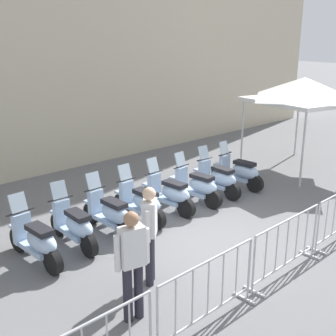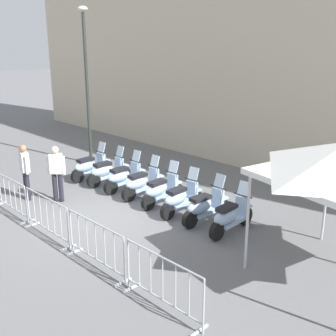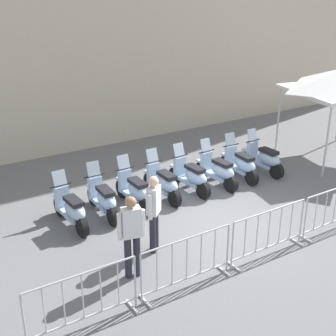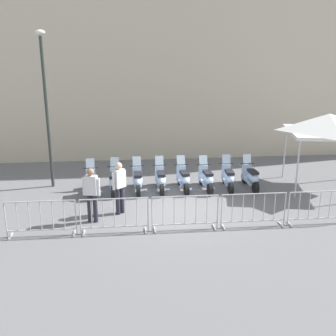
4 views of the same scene
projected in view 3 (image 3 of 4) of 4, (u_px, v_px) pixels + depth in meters
The scene contains 15 objects.
ground_plane at pixel (218, 222), 11.10m from camera, with size 120.00×120.00×0.00m, color slate.
motorcycle_0 at pixel (71, 209), 10.73m from camera, with size 0.75×1.70×1.24m.
motorcycle_1 at pixel (103, 199), 11.24m from camera, with size 0.65×1.72×1.24m.
motorcycle_2 at pixel (134, 191), 11.68m from camera, with size 0.70×1.71×1.24m.
motorcycle_3 at pixel (163, 183), 12.13m from camera, with size 0.70×1.71×1.24m.
motorcycle_4 at pixel (191, 176), 12.54m from camera, with size 0.75×1.70×1.24m.
motorcycle_5 at pixel (218, 170), 12.92m from camera, with size 0.75×1.70×1.24m.
motorcycle_6 at pixel (241, 164), 13.37m from camera, with size 0.62×1.72×1.24m.
motorcycle_7 at pixel (264, 159), 13.77m from camera, with size 0.72×1.70×1.24m.
barrier_segment_0 at pixel (83, 301), 7.55m from camera, with size 1.94×0.81×1.07m.
barrier_segment_1 at pixel (187, 263), 8.57m from camera, with size 1.94×0.81×1.07m.
barrier_segment_2 at pixel (268, 233), 9.58m from camera, with size 1.94×0.81×1.07m.
barrier_segment_3 at pixel (335, 209), 10.60m from camera, with size 1.94×0.81×1.07m.
officer_near_row_end at pixel (154, 210), 9.58m from camera, with size 0.39×0.46×1.73m.
officer_mid_plaza at pixel (132, 232), 8.71m from camera, with size 0.55×0.22×1.73m.
Camera 3 is at (-4.50, -8.77, 5.41)m, focal length 49.18 mm.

